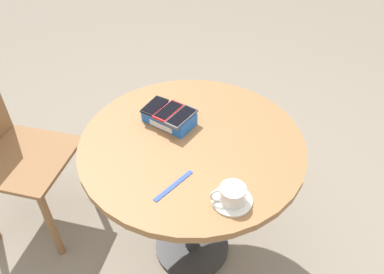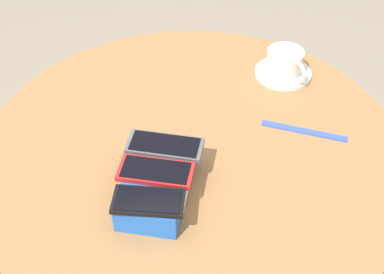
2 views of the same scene
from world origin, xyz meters
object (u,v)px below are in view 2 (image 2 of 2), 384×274
at_px(phone_box, 157,183).
at_px(coffee_cup, 285,62).
at_px(saucer, 283,73).
at_px(phone_gray, 165,146).
at_px(phone_black, 148,201).
at_px(round_table, 192,184).
at_px(phone_red, 156,171).
at_px(lanyard_strap, 304,131).

xyz_separation_m(phone_box, coffee_cup, (0.33, -0.33, 0.01)).
xyz_separation_m(phone_box, saucer, (0.34, -0.33, -0.02)).
bearing_deg(phone_gray, saucer, -48.01).
bearing_deg(coffee_cup, phone_gray, 131.61).
bearing_deg(phone_black, phone_box, -15.40).
bearing_deg(coffee_cup, saucer, 24.10).
height_order(round_table, saucer, saucer).
height_order(round_table, phone_red, phone_red).
xyz_separation_m(phone_box, phone_black, (-0.07, 0.02, 0.03)).
bearing_deg(phone_gray, coffee_cup, -48.39).
xyz_separation_m(round_table, lanyard_strap, (0.01, -0.24, 0.12)).
bearing_deg(round_table, coffee_cup, -49.52).
xyz_separation_m(round_table, saucer, (0.21, -0.25, 0.13)).
relative_size(phone_red, phone_gray, 0.95).
bearing_deg(phone_box, phone_red, 144.93).
relative_size(phone_box, phone_gray, 1.46).
height_order(round_table, phone_gray, phone_gray).
relative_size(phone_black, phone_red, 0.91).
bearing_deg(round_table, lanyard_strap, -87.85).
bearing_deg(saucer, round_table, 130.96).
relative_size(phone_gray, saucer, 1.15).
bearing_deg(coffee_cup, phone_box, 135.52).
relative_size(round_table, phone_black, 6.58).
xyz_separation_m(phone_black, coffee_cup, (0.40, -0.35, -0.02)).
height_order(coffee_cup, lanyard_strap, coffee_cup).
xyz_separation_m(coffee_cup, lanyard_strap, (-0.20, 0.01, -0.04)).
distance_m(phone_box, phone_gray, 0.07).
bearing_deg(coffee_cup, phone_red, 135.56).
bearing_deg(phone_gray, phone_box, 161.13).
bearing_deg(phone_box, phone_gray, -18.87).
bearing_deg(phone_red, saucer, -44.12).
height_order(phone_gray, saucer, phone_gray).
distance_m(phone_black, lanyard_strap, 0.40).
distance_m(phone_black, phone_red, 0.07).
bearing_deg(coffee_cup, phone_black, 139.27).
height_order(phone_red, coffee_cup, same).
relative_size(phone_box, phone_red, 1.54).
bearing_deg(phone_gray, phone_red, 160.61).
height_order(phone_red, lanyard_strap, phone_red).
distance_m(phone_red, lanyard_strap, 0.35).
bearing_deg(phone_box, saucer, -44.16).
bearing_deg(phone_black, phone_red, -14.80).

